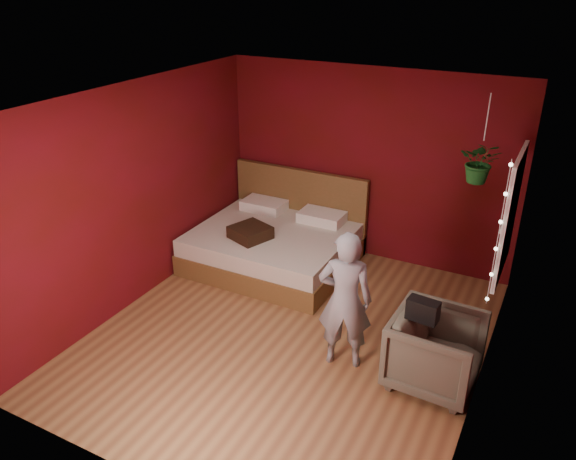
% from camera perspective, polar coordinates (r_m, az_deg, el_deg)
% --- Properties ---
extents(floor, '(4.50, 4.50, 0.00)m').
position_cam_1_polar(floor, '(6.34, 0.14, -10.60)').
color(floor, olive).
rests_on(floor, ground).
extents(room_walls, '(4.04, 4.54, 2.62)m').
position_cam_1_polar(room_walls, '(5.53, 0.16, 3.65)').
color(room_walls, '#5C0915').
rests_on(room_walls, ground).
extents(window, '(0.05, 0.97, 1.27)m').
position_cam_1_polar(window, '(5.91, 21.59, 1.39)').
color(window, white).
rests_on(window, room_walls).
extents(fairy_lights, '(0.04, 0.04, 1.45)m').
position_cam_1_polar(fairy_lights, '(5.43, 20.58, -0.53)').
color(fairy_lights, silver).
rests_on(fairy_lights, room_walls).
extents(bed, '(2.04, 1.73, 1.12)m').
position_cam_1_polar(bed, '(7.65, -1.23, -1.32)').
color(bed, brown).
rests_on(bed, ground).
extents(person, '(0.62, 0.49, 1.48)m').
position_cam_1_polar(person, '(5.58, 5.81, -7.11)').
color(person, gray).
rests_on(person, ground).
extents(armchair, '(0.85, 0.83, 0.75)m').
position_cam_1_polar(armchair, '(5.67, 14.75, -11.79)').
color(armchair, '#555343').
rests_on(armchair, ground).
extents(handbag, '(0.30, 0.17, 0.21)m').
position_cam_1_polar(handbag, '(5.34, 13.55, -7.92)').
color(handbag, black).
rests_on(handbag, armchair).
extents(throw_pillow, '(0.57, 0.57, 0.16)m').
position_cam_1_polar(throw_pillow, '(7.28, -3.85, -0.24)').
color(throw_pillow, black).
rests_on(throw_pillow, bed).
extents(hanging_plant, '(0.42, 0.37, 0.92)m').
position_cam_1_polar(hanging_plant, '(6.10, 18.98, 6.56)').
color(hanging_plant, silver).
rests_on(hanging_plant, room_walls).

